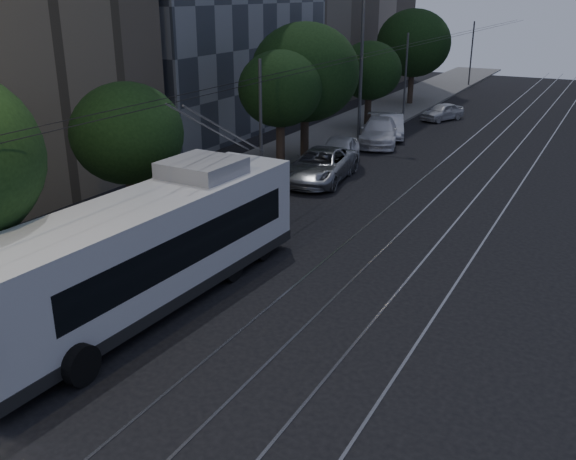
{
  "coord_description": "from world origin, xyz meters",
  "views": [
    {
      "loc": [
        8.56,
        -13.8,
        8.65
      ],
      "look_at": [
        -0.07,
        2.59,
        1.73
      ],
      "focal_mm": 40.0,
      "sensor_mm": 36.0,
      "label": 1
    }
  ],
  "objects_px": {
    "pickup_silver": "(320,165)",
    "car_white_b": "(379,131)",
    "car_white_c": "(391,126)",
    "streetlamp_far": "(369,41)",
    "car_white_d": "(442,112)",
    "car_white_a": "(338,152)",
    "trolleybus": "(148,250)"
  },
  "relations": [
    {
      "from": "car_white_d",
      "to": "car_white_a",
      "type": "bearing_deg",
      "value": -70.8
    },
    {
      "from": "car_white_b",
      "to": "streetlamp_far",
      "type": "bearing_deg",
      "value": 139.52
    },
    {
      "from": "car_white_d",
      "to": "car_white_c",
      "type": "bearing_deg",
      "value": -76.48
    },
    {
      "from": "car_white_b",
      "to": "streetlamp_far",
      "type": "relative_size",
      "value": 0.53
    },
    {
      "from": "car_white_c",
      "to": "streetlamp_far",
      "type": "distance_m",
      "value": 5.58
    },
    {
      "from": "car_white_c",
      "to": "car_white_d",
      "type": "height_order",
      "value": "car_white_c"
    },
    {
      "from": "car_white_a",
      "to": "car_white_b",
      "type": "distance_m",
      "value": 6.09
    },
    {
      "from": "car_white_b",
      "to": "car_white_c",
      "type": "distance_m",
      "value": 2.14
    },
    {
      "from": "pickup_silver",
      "to": "car_white_b",
      "type": "height_order",
      "value": "pickup_silver"
    },
    {
      "from": "trolleybus",
      "to": "car_white_c",
      "type": "height_order",
      "value": "trolleybus"
    },
    {
      "from": "car_white_a",
      "to": "car_white_d",
      "type": "xyz_separation_m",
      "value": [
        1.34,
        15.36,
        -0.18
      ]
    },
    {
      "from": "car_white_a",
      "to": "car_white_c",
      "type": "bearing_deg",
      "value": 75.7
    },
    {
      "from": "car_white_a",
      "to": "car_white_c",
      "type": "relative_size",
      "value": 1.09
    },
    {
      "from": "car_white_a",
      "to": "car_white_b",
      "type": "height_order",
      "value": "car_white_a"
    },
    {
      "from": "trolleybus",
      "to": "pickup_silver",
      "type": "distance_m",
      "value": 14.23
    },
    {
      "from": "trolleybus",
      "to": "car_white_d",
      "type": "xyz_separation_m",
      "value": [
        -0.06,
        32.28,
        -1.11
      ]
    },
    {
      "from": "car_white_c",
      "to": "pickup_silver",
      "type": "bearing_deg",
      "value": -109.16
    },
    {
      "from": "car_white_a",
      "to": "streetlamp_far",
      "type": "height_order",
      "value": "streetlamp_far"
    },
    {
      "from": "pickup_silver",
      "to": "car_white_a",
      "type": "bearing_deg",
      "value": 88.73
    },
    {
      "from": "trolleybus",
      "to": "pickup_silver",
      "type": "relative_size",
      "value": 2.28
    },
    {
      "from": "car_white_b",
      "to": "pickup_silver",
      "type": "bearing_deg",
      "value": -104.63
    },
    {
      "from": "car_white_a",
      "to": "car_white_c",
      "type": "xyz_separation_m",
      "value": [
        0.0,
        8.23,
        -0.09
      ]
    },
    {
      "from": "car_white_a",
      "to": "streetlamp_far",
      "type": "relative_size",
      "value": 0.47
    },
    {
      "from": "car_white_a",
      "to": "car_white_b",
      "type": "bearing_deg",
      "value": 75.7
    },
    {
      "from": "trolleybus",
      "to": "car_white_d",
      "type": "bearing_deg",
      "value": 92.83
    },
    {
      "from": "car_white_c",
      "to": "streetlamp_far",
      "type": "height_order",
      "value": "streetlamp_far"
    },
    {
      "from": "car_white_d",
      "to": "streetlamp_far",
      "type": "bearing_deg",
      "value": -81.3
    },
    {
      "from": "car_white_c",
      "to": "streetlamp_far",
      "type": "relative_size",
      "value": 0.43
    },
    {
      "from": "pickup_silver",
      "to": "car_white_c",
      "type": "relative_size",
      "value": 1.3
    },
    {
      "from": "trolleybus",
      "to": "streetlamp_far",
      "type": "relative_size",
      "value": 1.27
    },
    {
      "from": "trolleybus",
      "to": "car_white_a",
      "type": "distance_m",
      "value": 17.0
    },
    {
      "from": "trolleybus",
      "to": "streetlamp_far",
      "type": "xyz_separation_m",
      "value": [
        -2.49,
        23.51,
        4.21
      ]
    }
  ]
}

